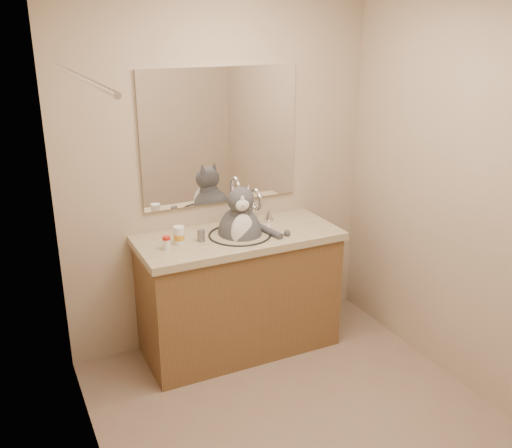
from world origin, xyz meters
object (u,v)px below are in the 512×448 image
at_px(pill_bottle_redcap, 167,243).
at_px(cat, 241,230).
at_px(grey_canister, 201,236).
at_px(pill_bottle_orange, 179,236).

bearing_deg(pill_bottle_redcap, cat, 5.21).
bearing_deg(grey_canister, pill_bottle_redcap, -170.94).
bearing_deg(pill_bottle_redcap, grey_canister, 9.06).
relative_size(cat, pill_bottle_redcap, 6.81).
distance_m(pill_bottle_redcap, pill_bottle_orange, 0.11).
bearing_deg(cat, pill_bottle_orange, -165.89).
distance_m(cat, pill_bottle_orange, 0.42).
distance_m(pill_bottle_redcap, grey_canister, 0.24).
bearing_deg(grey_canister, pill_bottle_orange, 173.17).
relative_size(pill_bottle_redcap, grey_canister, 1.10).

